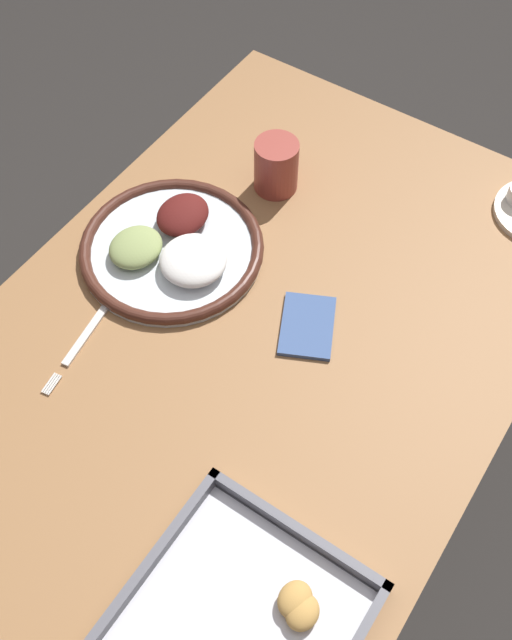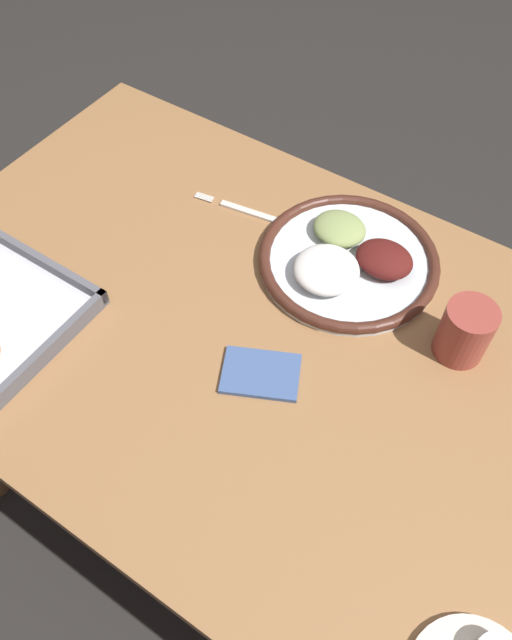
{
  "view_description": "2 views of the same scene",
  "coord_description": "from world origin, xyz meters",
  "px_view_note": "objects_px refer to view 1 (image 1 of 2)",
  "views": [
    {
      "loc": [
        0.5,
        0.35,
        1.69
      ],
      "look_at": [
        -0.02,
        0.0,
        0.76
      ],
      "focal_mm": 42.0,
      "sensor_mm": 36.0,
      "label": 1
    },
    {
      "loc": [
        -0.33,
        0.46,
        1.52
      ],
      "look_at": [
        -0.02,
        0.0,
        0.76
      ],
      "focal_mm": 35.0,
      "sensor_mm": 36.0,
      "label": 2
    }
  ],
  "objects_px": {
    "fork": "(88,331)",
    "napkin": "(307,326)",
    "drinking_cup": "(276,166)",
    "dinner_plate": "(173,247)"
  },
  "relations": [
    {
      "from": "dinner_plate",
      "to": "fork",
      "type": "xyz_separation_m",
      "value": [
        0.2,
        -0.01,
        -0.01
      ]
    },
    {
      "from": "fork",
      "to": "drinking_cup",
      "type": "distance_m",
      "value": 0.42
    },
    {
      "from": "fork",
      "to": "dinner_plate",
      "type": "bearing_deg",
      "value": 167.26
    },
    {
      "from": "dinner_plate",
      "to": "drinking_cup",
      "type": "xyz_separation_m",
      "value": [
        -0.22,
        0.06,
        0.03
      ]
    },
    {
      "from": "fork",
      "to": "drinking_cup",
      "type": "height_order",
      "value": "drinking_cup"
    },
    {
      "from": "dinner_plate",
      "to": "drinking_cup",
      "type": "relative_size",
      "value": 3.16
    },
    {
      "from": "drinking_cup",
      "to": "fork",
      "type": "bearing_deg",
      "value": -9.5
    },
    {
      "from": "dinner_plate",
      "to": "fork",
      "type": "relative_size",
      "value": 1.42
    },
    {
      "from": "fork",
      "to": "napkin",
      "type": "relative_size",
      "value": 1.56
    },
    {
      "from": "drinking_cup",
      "to": "napkin",
      "type": "distance_m",
      "value": 0.3
    }
  ]
}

